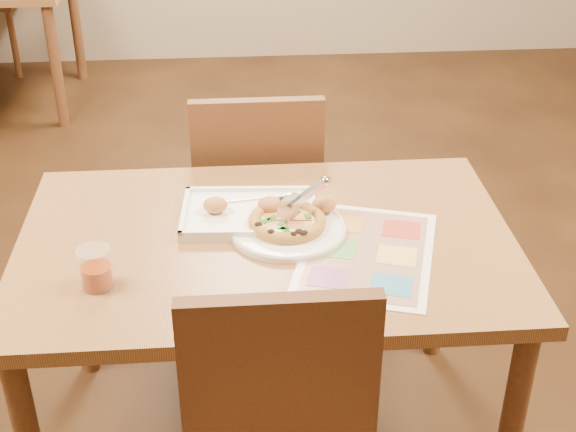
{
  "coord_description": "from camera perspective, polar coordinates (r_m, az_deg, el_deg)",
  "views": [
    {
      "loc": [
        -0.08,
        -1.78,
        1.83
      ],
      "look_at": [
        0.06,
        0.02,
        0.77
      ],
      "focal_mm": 50.0,
      "sensor_mm": 36.0,
      "label": 1
    }
  ],
  "objects": [
    {
      "name": "appetizer_tray",
      "position": [
        2.18,
        -2.48,
        0.22
      ],
      "size": [
        0.43,
        0.27,
        0.06
      ],
      "rotation": [
        0.0,
        0.0,
        -0.06
      ],
      "color": "white",
      "rests_on": "dining_table"
    },
    {
      "name": "pizza",
      "position": [
        2.12,
        -0.06,
        -0.4
      ],
      "size": [
        0.21,
        0.21,
        0.03
      ],
      "rotation": [
        0.0,
        0.0,
        -0.1
      ],
      "color": "#BC8440",
      "rests_on": "plate"
    },
    {
      "name": "chair_far",
      "position": [
        2.7,
        -2.19,
        2.42
      ],
      "size": [
        0.42,
        0.42,
        0.47
      ],
      "rotation": [
        0.0,
        0.0,
        3.14
      ],
      "color": "brown",
      "rests_on": "ground"
    },
    {
      "name": "pizza_cutter",
      "position": [
        2.11,
        1.02,
        1.28
      ],
      "size": [
        0.14,
        0.09,
        0.09
      ],
      "rotation": [
        0.0,
        0.0,
        0.53
      ],
      "color": "silver",
      "rests_on": "pizza"
    },
    {
      "name": "dining_table",
      "position": [
        2.15,
        -1.51,
        -3.51
      ],
      "size": [
        1.3,
        0.85,
        0.72
      ],
      "color": "#9B653E",
      "rests_on": "ground"
    },
    {
      "name": "menu",
      "position": [
        2.04,
        5.63,
        -2.62
      ],
      "size": [
        0.44,
        0.53,
        0.0
      ],
      "primitive_type": "cube",
      "rotation": [
        0.0,
        0.0,
        -0.29
      ],
      "color": "white",
      "rests_on": "dining_table"
    },
    {
      "name": "glass_tumbler",
      "position": [
        1.95,
        -13.49,
        -3.78
      ],
      "size": [
        0.08,
        0.08,
        0.1
      ],
      "rotation": [
        0.0,
        0.0,
        -0.38
      ],
      "color": "#8F2F0B",
      "rests_on": "dining_table"
    },
    {
      "name": "plate",
      "position": [
        2.12,
        -0.0,
        -0.97
      ],
      "size": [
        0.39,
        0.39,
        0.02
      ],
      "primitive_type": "cylinder",
      "rotation": [
        0.0,
        0.0,
        -0.32
      ],
      "color": "white",
      "rests_on": "dining_table"
    }
  ]
}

